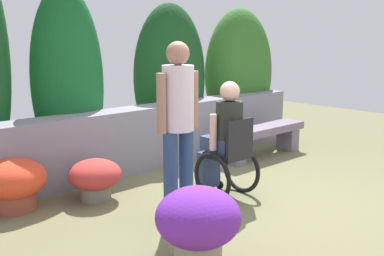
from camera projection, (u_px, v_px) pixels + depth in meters
The scene contains 9 objects.
ground_plane at pixel (257, 203), 4.94m from camera, with size 13.60×13.60×0.00m, color #696747.
stone_retaining_wall at pixel (150, 136), 6.27m from camera, with size 5.59×0.42×0.86m, color gray.
hedge_backdrop at pixel (148, 73), 6.75m from camera, with size 5.76×1.02×3.13m.
stone_bench at pixel (263, 136), 6.80m from camera, with size 1.65×0.36×0.47m.
person_in_wheelchair at pixel (225, 144), 5.03m from camera, with size 0.53×0.66×1.33m.
person_standing_companion at pixel (178, 121), 4.23m from camera, with size 0.49×0.30×1.77m.
flower_pot_purple_near at pixel (14, 183), 4.69m from camera, with size 0.68×0.68×0.55m.
flower_pot_terracotta_by_wall at pixel (198, 223), 3.46m from camera, with size 0.67×0.67×0.67m.
flower_pot_red_accent at pixel (95, 177), 5.00m from camera, with size 0.59×0.59×0.46m.
Camera 1 is at (-3.68, -2.97, 1.81)m, focal length 41.73 mm.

